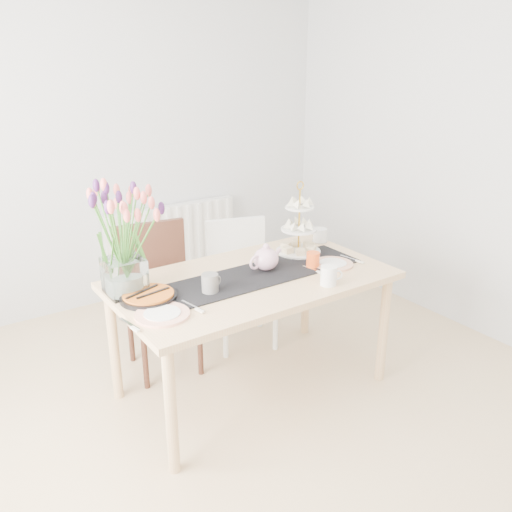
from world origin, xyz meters
TOP-DOWN VIEW (x-y plane):
  - room_shell at (0.00, 0.00)m, footprint 4.50×4.50m
  - radiator at (0.50, 2.19)m, footprint 1.20×0.08m
  - dining_table at (0.19, 0.49)m, footprint 1.60×0.90m
  - chair_brown at (-0.14, 1.10)m, footprint 0.53×0.53m
  - chair_white at (0.49, 1.09)m, footprint 0.54×0.54m
  - table_runner at (0.19, 0.49)m, footprint 1.40×0.35m
  - tulip_vase at (-0.50, 0.69)m, footprint 0.72×0.72m
  - cake_stand at (0.66, 0.65)m, footprint 0.29×0.29m
  - teapot at (0.31, 0.52)m, footprint 0.27×0.23m
  - cream_jug at (0.92, 0.74)m, footprint 0.12×0.12m
  - tart_tin at (-0.43, 0.54)m, footprint 0.30×0.30m
  - mug_grey at (-0.12, 0.43)m, footprint 0.11×0.11m
  - mug_white at (0.48, 0.15)m, footprint 0.12×0.12m
  - mug_orange at (0.58, 0.41)m, footprint 0.11×0.11m
  - plate_left at (-0.46, 0.33)m, footprint 0.32×0.32m
  - plate_right at (0.71, 0.37)m, footprint 0.29×0.29m

SIDE VIEW (x-z plane):
  - radiator at x=0.50m, z-range 0.15..0.75m
  - chair_white at x=0.49m, z-range 0.07..0.94m
  - chair_brown at x=-0.14m, z-range 0.08..1.03m
  - dining_table at x=0.19m, z-range 0.30..1.05m
  - table_runner at x=0.19m, z-range 0.75..0.76m
  - plate_right at x=0.71m, z-range 0.75..0.76m
  - plate_left at x=-0.46m, z-range 0.75..0.76m
  - tart_tin at x=-0.43m, z-range 0.75..0.79m
  - cream_jug at x=0.92m, z-range 0.75..0.85m
  - mug_orange at x=0.58m, z-range 0.75..0.85m
  - mug_grey at x=-0.12m, z-range 0.75..0.86m
  - mug_white at x=0.48m, z-range 0.75..0.86m
  - teapot at x=0.31m, z-range 0.75..0.91m
  - cake_stand at x=0.66m, z-range 0.66..1.08m
  - tulip_vase at x=-0.50m, z-range 0.84..1.46m
  - room_shell at x=0.00m, z-range -0.95..3.55m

